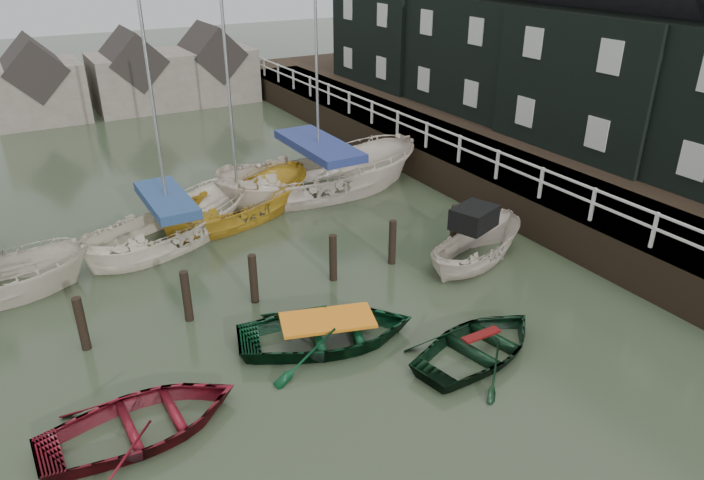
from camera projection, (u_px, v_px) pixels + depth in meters
ground at (349, 345)px, 15.11m from camera, size 120.00×120.00×0.00m
pier at (425, 148)px, 26.85m from camera, size 3.04×32.00×2.70m
land_strip at (519, 145)px, 29.65m from camera, size 14.00×38.00×1.50m
quay_houses at (558, 21)px, 26.12m from camera, size 6.52×28.14×10.01m
mooring_pilings at (257, 284)px, 16.73m from camera, size 13.72×0.22×1.80m
far_sheds at (131, 76)px, 34.94m from camera, size 14.00×4.08×4.39m
rowboat_red at (145, 433)px, 12.43m from camera, size 4.01×2.94×0.81m
rowboat_green at (328, 342)px, 15.21m from camera, size 4.99×4.18×0.89m
rowboat_dkgreen at (479, 355)px, 14.76m from camera, size 4.14×3.32×0.76m
motorboat at (474, 257)px, 19.01m from camera, size 4.43×2.84×2.48m
sailboat_b at (172, 239)px, 20.25m from camera, size 6.63×4.60×10.94m
sailboat_c at (240, 217)px, 22.00m from camera, size 6.54×4.07×9.81m
sailboat_d at (320, 191)px, 24.12m from camera, size 8.38×3.67×13.62m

